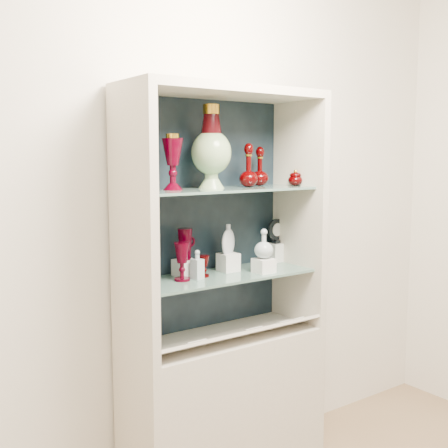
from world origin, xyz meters
TOP-DOWN VIEW (x-y plane):
  - wall_back at (0.00, 1.75)m, footprint 3.50×0.02m
  - cabinet_base at (0.00, 1.53)m, footprint 1.00×0.40m
  - cabinet_back_panel at (0.00, 1.72)m, footprint 0.98×0.02m
  - cabinet_side_left at (-0.48, 1.53)m, footprint 0.04×0.40m
  - cabinet_side_right at (0.48, 1.53)m, footprint 0.04×0.40m
  - cabinet_top_cap at (0.00, 1.53)m, footprint 1.00×0.40m
  - shelf_lower at (0.00, 1.55)m, footprint 0.92×0.34m
  - shelf_upper at (0.00, 1.55)m, footprint 0.92×0.34m
  - label_ledge at (0.00, 1.42)m, footprint 0.92×0.17m
  - label_card_0 at (-0.25, 1.42)m, footprint 0.10×0.06m
  - label_card_1 at (0.29, 1.42)m, footprint 0.10×0.06m
  - label_card_2 at (0.08, 1.42)m, footprint 0.10×0.06m
  - label_card_3 at (0.35, 1.42)m, footprint 0.10×0.06m
  - pedestal_lamp_left at (-0.26, 1.57)m, footprint 0.10×0.10m
  - pedestal_lamp_right at (-0.41, 1.55)m, footprint 0.10×0.10m
  - enamel_urn at (-0.04, 1.57)m, footprint 0.24×0.24m
  - ruby_decanter_a at (0.16, 1.55)m, footprint 0.10×0.10m
  - ruby_decanter_b at (0.29, 1.61)m, footprint 0.12×0.12m
  - lidded_bowl at (0.44, 1.51)m, footprint 0.08×0.08m
  - cobalt_goblet at (-0.44, 1.51)m, footprint 0.07×0.07m
  - ruby_goblet_tall at (-0.22, 1.55)m, footprint 0.10×0.10m
  - ruby_goblet_small at (-0.10, 1.56)m, footprint 0.06×0.06m
  - riser_ruby_pitcher at (-0.16, 1.63)m, footprint 0.10×0.10m
  - ruby_pitcher at (-0.16, 1.63)m, footprint 0.12×0.09m
  - clear_square_bottle at (-0.15, 1.54)m, footprint 0.06×0.06m
  - riser_flat_flask at (0.08, 1.60)m, footprint 0.09×0.09m
  - flat_flask at (0.08, 1.60)m, footprint 0.12×0.08m
  - riser_clear_round_decanter at (0.20, 1.47)m, footprint 0.09×0.09m
  - clear_round_decanter at (0.20, 1.47)m, footprint 0.11×0.11m
  - riser_cameo_medallion at (0.44, 1.66)m, footprint 0.08×0.08m
  - cameo_medallion at (0.44, 1.66)m, footprint 0.12×0.06m

SIDE VIEW (x-z plane):
  - cabinet_base at x=0.00m, z-range 0.00..0.75m
  - label_ledge at x=0.00m, z-range 0.74..0.82m
  - label_card_0 at x=-0.25m, z-range 0.78..0.81m
  - label_card_1 at x=0.29m, z-range 0.78..0.81m
  - label_card_2 at x=0.08m, z-range 0.78..0.81m
  - label_card_3 at x=0.35m, z-range 0.78..0.81m
  - shelf_lower at x=0.00m, z-range 1.04..1.05m
  - riser_clear_round_decanter at x=0.20m, z-range 1.05..1.12m
  - riser_ruby_pitcher at x=-0.16m, z-range 1.05..1.13m
  - riser_flat_flask at x=0.08m, z-range 1.05..1.14m
  - riser_cameo_medallion at x=0.44m, z-range 1.05..1.15m
  - ruby_goblet_small at x=-0.10m, z-range 1.05..1.15m
  - clear_square_bottle at x=-0.15m, z-range 1.05..1.19m
  - cobalt_goblet at x=-0.44m, z-range 1.05..1.21m
  - ruby_goblet_tall at x=-0.22m, z-range 1.05..1.23m
  - clear_round_decanter at x=0.20m, z-range 1.12..1.26m
  - ruby_pitcher at x=-0.16m, z-range 1.13..1.28m
  - flat_flask at x=0.08m, z-range 1.14..1.29m
  - cameo_medallion at x=0.44m, z-range 1.15..1.29m
  - cabinet_back_panel at x=0.00m, z-range 0.75..1.90m
  - cabinet_side_left at x=-0.48m, z-range 0.75..1.90m
  - cabinet_side_right at x=0.48m, z-range 0.75..1.90m
  - wall_back at x=0.00m, z-range 0.00..2.80m
  - shelf_upper at x=0.00m, z-range 1.46..1.47m
  - lidded_bowl at x=0.44m, z-range 1.47..1.55m
  - ruby_decanter_b at x=0.29m, z-range 1.47..1.68m
  - ruby_decanter_a at x=0.16m, z-range 1.47..1.71m
  - pedestal_lamp_left at x=-0.26m, z-range 1.47..1.72m
  - pedestal_lamp_right at x=-0.41m, z-range 1.47..1.73m
  - enamel_urn at x=-0.04m, z-range 1.47..1.86m
  - cabinet_top_cap at x=0.00m, z-range 1.90..1.94m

